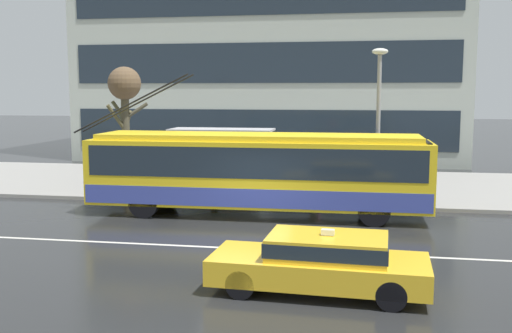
# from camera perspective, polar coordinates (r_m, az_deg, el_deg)

# --- Properties ---
(ground_plane) EXTENTS (160.00, 160.00, 0.00)m
(ground_plane) POSITION_cam_1_polar(r_m,az_deg,el_deg) (17.57, -0.85, -6.94)
(ground_plane) COLOR #252627
(sidewalk_slab) EXTENTS (80.00, 10.00, 0.14)m
(sidewalk_slab) POSITION_cam_1_polar(r_m,az_deg,el_deg) (27.11, 3.04, -1.72)
(sidewalk_slab) COLOR gray
(sidewalk_slab) RESTS_ON ground_plane
(lane_centre_line) EXTENTS (72.00, 0.14, 0.01)m
(lane_centre_line) POSITION_cam_1_polar(r_m,az_deg,el_deg) (16.43, -1.64, -7.94)
(lane_centre_line) COLOR silver
(lane_centre_line) RESTS_ON ground_plane
(trolleybus) EXTENTS (12.52, 2.59, 4.94)m
(trolleybus) POSITION_cam_1_polar(r_m,az_deg,el_deg) (20.47, 0.17, -0.41)
(trolleybus) COLOR yellow
(trolleybus) RESTS_ON ground_plane
(taxi_oncoming_near) EXTENTS (4.75, 2.07, 1.39)m
(taxi_oncoming_near) POSITION_cam_1_polar(r_m,az_deg,el_deg) (12.91, 6.43, -9.03)
(taxi_oncoming_near) COLOR yellow
(taxi_oncoming_near) RESTS_ON ground_plane
(bus_shelter) EXTENTS (4.26, 1.62, 2.65)m
(bus_shelter) POSITION_cam_1_polar(r_m,az_deg,el_deg) (24.54, -3.22, 2.10)
(bus_shelter) COLOR gray
(bus_shelter) RESTS_ON sidewalk_slab
(pedestrian_at_shelter) EXTENTS (1.56, 1.56, 1.99)m
(pedestrian_at_shelter) POSITION_cam_1_polar(r_m,az_deg,el_deg) (22.82, 6.21, 0.84)
(pedestrian_at_shelter) COLOR #5C4452
(pedestrian_at_shelter) RESTS_ON sidewalk_slab
(pedestrian_approaching_curb) EXTENTS (1.08, 1.08, 2.03)m
(pedestrian_approaching_curb) POSITION_cam_1_polar(r_m,az_deg,el_deg) (24.23, -4.29, 1.17)
(pedestrian_approaching_curb) COLOR black
(pedestrian_approaching_curb) RESTS_ON sidewalk_slab
(pedestrian_walking_past) EXTENTS (1.36, 1.36, 1.98)m
(pedestrian_walking_past) POSITION_cam_1_polar(r_m,az_deg,el_deg) (25.78, -8.83, 1.56)
(pedestrian_walking_past) COLOR #544742
(pedestrian_walking_past) RESTS_ON sidewalk_slab
(pedestrian_waiting_by_pole) EXTENTS (1.10, 1.10, 1.97)m
(pedestrian_waiting_by_pole) POSITION_cam_1_polar(r_m,az_deg,el_deg) (23.87, 5.45, 1.07)
(pedestrian_waiting_by_pole) COLOR #494A3D
(pedestrian_waiting_by_pole) RESTS_ON sidewalk_slab
(street_lamp) EXTENTS (0.60, 0.32, 5.78)m
(street_lamp) POSITION_cam_1_polar(r_m,az_deg,el_deg) (22.69, 11.79, 5.37)
(street_lamp) COLOR gray
(street_lamp) RESTS_ON sidewalk_slab
(street_tree_bare) EXTENTS (1.73, 1.83, 5.25)m
(street_tree_bare) POSITION_cam_1_polar(r_m,az_deg,el_deg) (26.42, -12.62, 7.01)
(street_tree_bare) COLOR brown
(street_tree_bare) RESTS_ON sidewalk_slab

